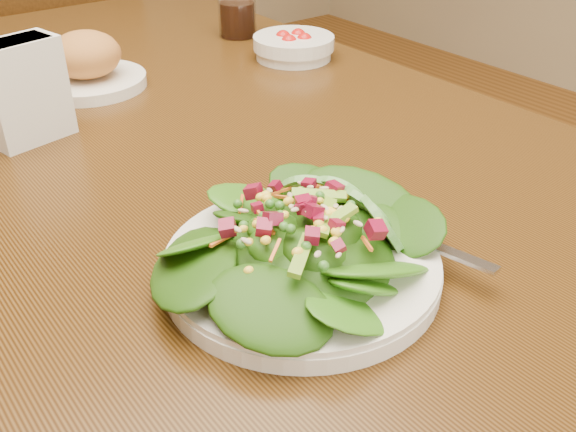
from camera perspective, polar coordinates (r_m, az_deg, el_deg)
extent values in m
cube|color=#4C3112|center=(0.89, -11.79, 6.51)|extent=(0.90, 1.40, 0.04)
cylinder|color=#4C2B0D|center=(1.73, -8.84, 5.86)|extent=(0.07, 0.07, 0.71)
cube|color=#4C2B0D|center=(1.95, -19.29, 10.46)|extent=(0.53, 0.53, 0.04)
cylinder|color=#4C2B0D|center=(2.23, -14.10, 7.37)|extent=(0.04, 0.04, 0.43)
cylinder|color=#4C2B0D|center=(2.21, -23.59, 5.35)|extent=(0.04, 0.04, 0.43)
cylinder|color=#4C2B0D|center=(1.90, -11.80, 3.18)|extent=(0.04, 0.04, 0.43)
cylinder|color=#4C2B0D|center=(1.87, -22.91, 0.78)|extent=(0.04, 0.04, 0.43)
cube|color=#4C2B0D|center=(1.68, -19.97, 16.41)|extent=(0.41, 0.13, 0.48)
cylinder|color=white|center=(0.58, 1.21, -4.64)|extent=(0.25, 0.25, 0.02)
ellipsoid|color=black|center=(0.56, 1.24, -2.46)|extent=(0.17, 0.17, 0.04)
cube|color=silver|center=(0.62, 10.69, -1.40)|extent=(0.05, 0.18, 0.01)
cylinder|color=white|center=(1.05, -17.20, 11.32)|extent=(0.17, 0.17, 0.02)
ellipsoid|color=#AC6A31|center=(1.04, -17.58, 13.56)|extent=(0.11, 0.11, 0.07)
cylinder|color=white|center=(1.13, 0.50, 14.79)|extent=(0.14, 0.14, 0.04)
sphere|color=red|center=(1.15, 0.91, 15.62)|extent=(0.03, 0.03, 0.03)
sphere|color=red|center=(1.14, -0.44, 15.48)|extent=(0.03, 0.03, 0.03)
sphere|color=red|center=(1.11, 0.09, 15.10)|extent=(0.03, 0.03, 0.03)
sphere|color=red|center=(1.12, 1.47, 15.25)|extent=(0.03, 0.03, 0.03)
cylinder|color=silver|center=(1.25, -4.57, 18.41)|extent=(0.07, 0.07, 0.12)
cylinder|color=black|center=(1.26, -4.51, 17.03)|extent=(0.06, 0.06, 0.06)
cube|color=white|center=(0.87, -22.45, 10.21)|extent=(0.11, 0.07, 0.13)
cube|color=white|center=(0.87, -22.58, 10.81)|extent=(0.09, 0.06, 0.11)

